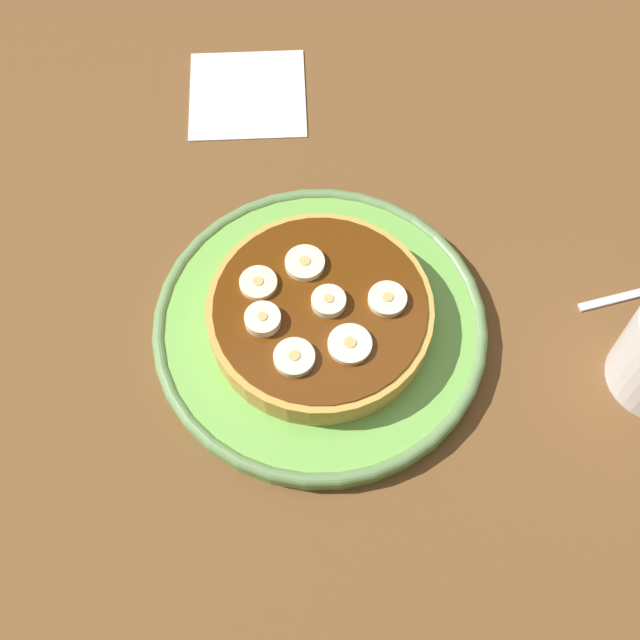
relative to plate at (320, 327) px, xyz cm
name	(u,v)px	position (x,y,z in cm)	size (l,w,h in cm)	color
ground_plane	(320,341)	(0.00, 0.00, -2.49)	(140.00, 140.00, 3.00)	brown
plate	(320,327)	(0.00, 0.00, 0.00)	(26.76, 26.76, 1.84)	#72B74C
pancake_stack	(319,314)	(-0.08, -0.08, 1.96)	(17.93, 18.24, 2.84)	gold
banana_slice_0	(329,303)	(0.15, 0.69, 3.67)	(2.69, 2.69, 0.96)	#EEEABE
banana_slice_1	(258,283)	(-3.29, -3.97, 3.54)	(2.95, 2.95, 0.70)	#FAE9B6
banana_slice_2	(350,345)	(3.93, 1.08, 3.55)	(3.34, 3.34, 0.72)	#F4E4C3
banana_slice_3	(263,321)	(0.10, -4.54, 3.72)	(2.78, 2.78, 1.07)	#FDE8C3
banana_slice_4	(294,358)	(3.74, -3.19, 3.60)	(3.11, 3.11, 0.82)	#EBF0C3
banana_slice_5	(301,264)	(-3.90, -0.31, 3.59)	(3.15, 3.15, 0.80)	#F6F4BC
banana_slice_6	(387,300)	(1.16, 5.05, 3.59)	(3.00, 3.00, 0.81)	#F6EBC0
napkin	(247,94)	(-26.49, 1.22, -0.84)	(11.00, 11.00, 0.30)	white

